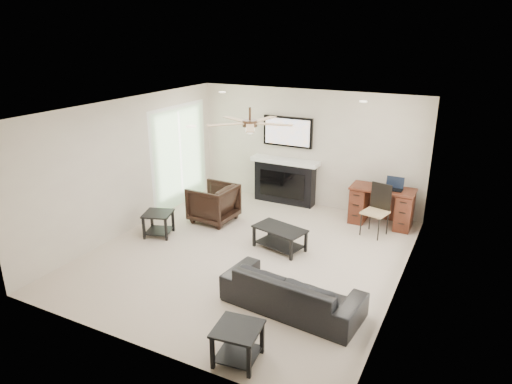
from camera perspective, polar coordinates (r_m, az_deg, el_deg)
room_shell at (r=7.29m, az=0.47°, el=4.06°), size 5.50×5.54×2.52m
sofa at (r=6.38m, az=4.52°, el=-12.22°), size 1.99×0.94×0.56m
armchair at (r=9.14m, az=-5.35°, el=-1.40°), size 0.86×0.84×0.76m
coffee_table at (r=8.02m, az=2.97°, el=-5.82°), size 0.99×0.70×0.40m
end_table_near at (r=5.53m, az=-2.29°, el=-18.46°), size 0.58×0.58×0.45m
end_table_left at (r=8.71m, az=-12.08°, el=-3.93°), size 0.64×0.64×0.45m
fireplace_unit at (r=9.94m, az=3.63°, el=3.88°), size 1.52×0.34×1.91m
desk at (r=9.26m, az=15.40°, el=-1.75°), size 1.22×0.56×0.76m
desk_chair at (r=8.72m, az=14.69°, el=-2.28°), size 0.51×0.53×0.97m
laptop at (r=9.05m, az=16.88°, el=0.94°), size 0.33×0.24×0.23m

